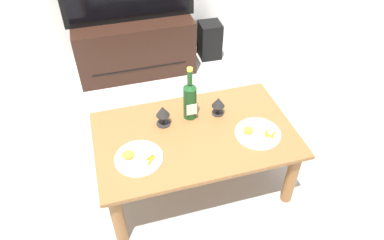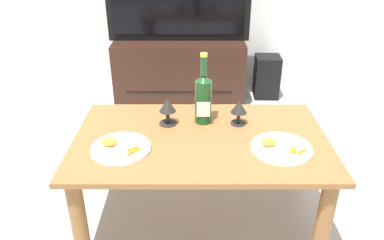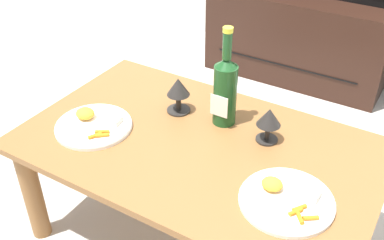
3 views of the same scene
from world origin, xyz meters
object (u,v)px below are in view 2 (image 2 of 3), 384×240
object	(u,v)px
goblet_left	(167,107)
dinner_plate_left	(120,147)
dining_table	(200,151)
floor_speaker	(266,77)
dinner_plate_right	(281,147)
tv_screen	(178,0)
goblet_right	(238,108)
wine_bottle	(203,97)
tv_stand	(179,70)

from	to	relation	value
goblet_left	dinner_plate_left	world-z (taller)	goblet_left
dining_table	floor_speaker	distance (m)	1.61
dinner_plate_right	tv_screen	bearing A→B (deg)	107.73
goblet_right	dinner_plate_right	distance (m)	0.30
dining_table	goblet_left	xyz separation A→B (m)	(-0.16, 0.13, 0.17)
goblet_left	dinner_plate_right	world-z (taller)	goblet_left
tv_screen	floor_speaker	world-z (taller)	tv_screen
floor_speaker	dinner_plate_left	bearing A→B (deg)	-118.76
tv_screen	wine_bottle	size ratio (longest dim) A/B	3.12
goblet_left	dinner_plate_right	xyz separation A→B (m)	(0.51, -0.24, -0.08)
wine_bottle	dinner_plate_left	bearing A→B (deg)	-144.50
dinner_plate_left	dinner_plate_right	xyz separation A→B (m)	(0.71, -0.00, -0.00)
tv_stand	goblet_right	distance (m)	1.38
tv_stand	goblet_left	world-z (taller)	goblet_left
tv_stand	dinner_plate_left	bearing A→B (deg)	-97.77
tv_screen	floor_speaker	xyz separation A→B (m)	(0.73, 0.05, -0.64)
tv_screen	dinner_plate_left	bearing A→B (deg)	-97.78
goblet_right	dinner_plate_left	size ratio (longest dim) A/B	0.46
dining_table	floor_speaker	bearing A→B (deg)	68.32
goblet_left	goblet_right	bearing A→B (deg)	0.00
dining_table	dinner_plate_left	distance (m)	0.38
tv_screen	wine_bottle	bearing A→B (deg)	-82.98
dining_table	tv_screen	size ratio (longest dim) A/B	1.06
wine_bottle	dinner_plate_right	world-z (taller)	wine_bottle
wine_bottle	tv_stand	bearing A→B (deg)	97.00
dinner_plate_left	wine_bottle	bearing A→B (deg)	35.50
dining_table	dinner_plate_right	bearing A→B (deg)	-17.08
wine_bottle	dinner_plate_left	distance (m)	0.47
dining_table	goblet_right	size ratio (longest dim) A/B	9.53
goblet_right	goblet_left	bearing A→B (deg)	-180.00
tv_screen	dinner_plate_left	size ratio (longest dim) A/B	4.17
tv_stand	dinner_plate_left	size ratio (longest dim) A/B	3.91
tv_stand	wine_bottle	bearing A→B (deg)	-83.00
dining_table	tv_stand	world-z (taller)	tv_stand
tv_stand	wine_bottle	size ratio (longest dim) A/B	2.93
tv_screen	goblet_right	world-z (taller)	tv_screen
tv_stand	tv_screen	size ratio (longest dim) A/B	0.94
wine_bottle	goblet_left	distance (m)	0.18
dining_table	goblet_right	xyz separation A→B (m)	(0.19, 0.13, 0.16)
floor_speaker	dinner_plate_right	size ratio (longest dim) A/B	1.32
tv_screen	dinner_plate_left	xyz separation A→B (m)	(-0.21, -1.55, -0.36)
tv_stand	tv_screen	distance (m)	0.56
dining_table	tv_stand	bearing A→B (deg)	95.69
floor_speaker	dinner_plate_right	distance (m)	1.64
dining_table	dinner_plate_left	xyz separation A→B (m)	(-0.35, -0.11, 0.09)
dinner_plate_left	dinner_plate_right	world-z (taller)	dinner_plate_left
tv_stand	goblet_right	bearing A→B (deg)	-75.78
dining_table	goblet_left	world-z (taller)	goblet_left
dinner_plate_left	tv_screen	bearing A→B (deg)	82.22
tv_stand	goblet_left	size ratio (longest dim) A/B	7.72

